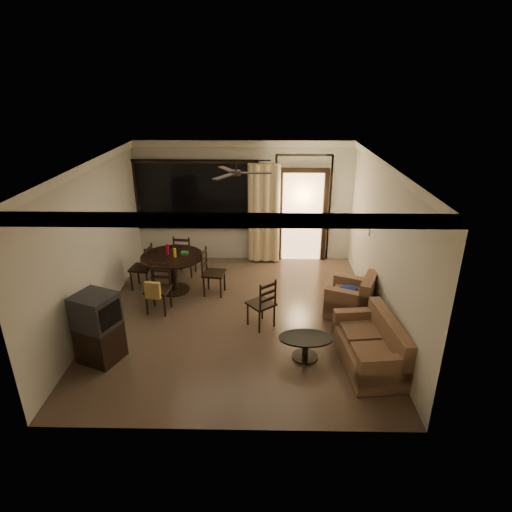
{
  "coord_description": "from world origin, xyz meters",
  "views": [
    {
      "loc": [
        0.45,
        -6.83,
        4.07
      ],
      "look_at": [
        0.32,
        0.2,
        1.12
      ],
      "focal_mm": 30.0,
      "sensor_mm": 36.0,
      "label": 1
    }
  ],
  "objects_px": {
    "dining_chair_south": "(158,297)",
    "tv_cabinet": "(98,328)",
    "sofa": "(372,348)",
    "dining_chair_west": "(143,275)",
    "dining_chair_north": "(186,263)",
    "armchair": "(353,299)",
    "coffee_table": "(305,344)",
    "dining_table": "(173,263)",
    "side_chair": "(261,312)",
    "dining_chair_east": "(214,281)"
  },
  "relations": [
    {
      "from": "dining_chair_west",
      "to": "tv_cabinet",
      "type": "bearing_deg",
      "value": 7.55
    },
    {
      "from": "coffee_table",
      "to": "dining_chair_west",
      "type": "bearing_deg",
      "value": 143.32
    },
    {
      "from": "tv_cabinet",
      "to": "armchair",
      "type": "distance_m",
      "value": 4.38
    },
    {
      "from": "dining_chair_west",
      "to": "dining_chair_south",
      "type": "xyz_separation_m",
      "value": [
        0.55,
        -0.96,
        0.02
      ]
    },
    {
      "from": "dining_chair_north",
      "to": "armchair",
      "type": "distance_m",
      "value": 3.77
    },
    {
      "from": "dining_chair_east",
      "to": "side_chair",
      "type": "xyz_separation_m",
      "value": [
        0.97,
        -1.21,
        -0.01
      ]
    },
    {
      "from": "dining_chair_south",
      "to": "dining_chair_east",
      "type": "bearing_deg",
      "value": 45.7
    },
    {
      "from": "dining_chair_east",
      "to": "dining_chair_south",
      "type": "xyz_separation_m",
      "value": [
        -0.95,
        -0.74,
        0.02
      ]
    },
    {
      "from": "tv_cabinet",
      "to": "dining_chair_south",
      "type": "bearing_deg",
      "value": 92.18
    },
    {
      "from": "dining_table",
      "to": "tv_cabinet",
      "type": "distance_m",
      "value": 2.42
    },
    {
      "from": "dining_chair_east",
      "to": "tv_cabinet",
      "type": "xyz_separation_m",
      "value": [
        -1.5,
        -2.21,
        0.28
      ]
    },
    {
      "from": "armchair",
      "to": "side_chair",
      "type": "relative_size",
      "value": 1.12
    },
    {
      "from": "dining_chair_north",
      "to": "tv_cabinet",
      "type": "relative_size",
      "value": 0.85
    },
    {
      "from": "dining_chair_north",
      "to": "armchair",
      "type": "xyz_separation_m",
      "value": [
        3.36,
        -1.7,
        0.05
      ]
    },
    {
      "from": "dining_chair_south",
      "to": "tv_cabinet",
      "type": "distance_m",
      "value": 1.6
    },
    {
      "from": "dining_chair_south",
      "to": "tv_cabinet",
      "type": "relative_size",
      "value": 0.85
    },
    {
      "from": "dining_chair_north",
      "to": "tv_cabinet",
      "type": "distance_m",
      "value": 3.21
    },
    {
      "from": "dining_chair_west",
      "to": "armchair",
      "type": "xyz_separation_m",
      "value": [
        4.13,
        -1.03,
        0.05
      ]
    },
    {
      "from": "dining_chair_south",
      "to": "sofa",
      "type": "xyz_separation_m",
      "value": [
        3.6,
        -1.55,
        -0.0
      ]
    },
    {
      "from": "tv_cabinet",
      "to": "dining_chair_north",
      "type": "bearing_deg",
      "value": 98.75
    },
    {
      "from": "dining_table",
      "to": "dining_chair_south",
      "type": "xyz_separation_m",
      "value": [
        -0.12,
        -0.85,
        -0.31
      ]
    },
    {
      "from": "coffee_table",
      "to": "side_chair",
      "type": "bearing_deg",
      "value": 127.09
    },
    {
      "from": "armchair",
      "to": "coffee_table",
      "type": "xyz_separation_m",
      "value": [
        -0.98,
        -1.32,
        -0.08
      ]
    },
    {
      "from": "side_chair",
      "to": "dining_chair_south",
      "type": "bearing_deg",
      "value": -53.22
    },
    {
      "from": "dining_chair_north",
      "to": "armchair",
      "type": "height_order",
      "value": "dining_chair_north"
    },
    {
      "from": "coffee_table",
      "to": "dining_chair_east",
      "type": "bearing_deg",
      "value": 128.07
    },
    {
      "from": "dining_chair_south",
      "to": "coffee_table",
      "type": "xyz_separation_m",
      "value": [
        2.61,
        -1.39,
        -0.06
      ]
    },
    {
      "from": "armchair",
      "to": "dining_chair_west",
      "type": "bearing_deg",
      "value": -170.6
    },
    {
      "from": "dining_table",
      "to": "dining_chair_west",
      "type": "relative_size",
      "value": 1.31
    },
    {
      "from": "sofa",
      "to": "coffee_table",
      "type": "bearing_deg",
      "value": 164.11
    },
    {
      "from": "dining_table",
      "to": "dining_chair_east",
      "type": "relative_size",
      "value": 1.31
    },
    {
      "from": "tv_cabinet",
      "to": "sofa",
      "type": "height_order",
      "value": "tv_cabinet"
    },
    {
      "from": "dining_chair_west",
      "to": "sofa",
      "type": "xyz_separation_m",
      "value": [
        4.14,
        -2.52,
        0.02
      ]
    },
    {
      "from": "sofa",
      "to": "coffee_table",
      "type": "height_order",
      "value": "sofa"
    },
    {
      "from": "dining_chair_east",
      "to": "coffee_table",
      "type": "height_order",
      "value": "dining_chair_east"
    },
    {
      "from": "coffee_table",
      "to": "side_chair",
      "type": "relative_size",
      "value": 0.91
    },
    {
      "from": "dining_chair_west",
      "to": "side_chair",
      "type": "bearing_deg",
      "value": 67.56
    },
    {
      "from": "tv_cabinet",
      "to": "side_chair",
      "type": "relative_size",
      "value": 1.21
    },
    {
      "from": "dining_chair_west",
      "to": "coffee_table",
      "type": "xyz_separation_m",
      "value": [
        3.15,
        -2.35,
        -0.04
      ]
    },
    {
      "from": "dining_chair_north",
      "to": "coffee_table",
      "type": "relative_size",
      "value": 1.13
    },
    {
      "from": "dining_chair_west",
      "to": "dining_table",
      "type": "bearing_deg",
      "value": 88.17
    },
    {
      "from": "sofa",
      "to": "armchair",
      "type": "xyz_separation_m",
      "value": [
        -0.01,
        1.48,
        0.02
      ]
    },
    {
      "from": "tv_cabinet",
      "to": "side_chair",
      "type": "distance_m",
      "value": 2.68
    },
    {
      "from": "dining_table",
      "to": "sofa",
      "type": "distance_m",
      "value": 4.24
    },
    {
      "from": "dining_chair_east",
      "to": "tv_cabinet",
      "type": "height_order",
      "value": "tv_cabinet"
    },
    {
      "from": "dining_chair_south",
      "to": "armchair",
      "type": "height_order",
      "value": "dining_chair_south"
    },
    {
      "from": "dining_chair_east",
      "to": "dining_table",
      "type": "bearing_deg",
      "value": 89.93
    },
    {
      "from": "dining_chair_west",
      "to": "sofa",
      "type": "height_order",
      "value": "dining_chair_west"
    },
    {
      "from": "dining_chair_west",
      "to": "dining_chair_south",
      "type": "relative_size",
      "value": 1.0
    },
    {
      "from": "sofa",
      "to": "tv_cabinet",
      "type": "bearing_deg",
      "value": 172.66
    }
  ]
}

